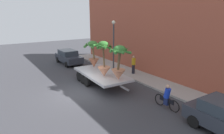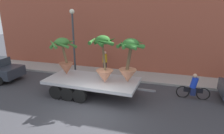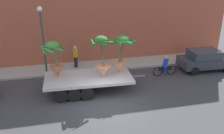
# 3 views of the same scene
# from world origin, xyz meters

# --- Properties ---
(ground_plane) EXTENTS (60.00, 60.00, 0.00)m
(ground_plane) POSITION_xyz_m (0.00, 0.00, 0.00)
(ground_plane) COLOR #38383D
(sidewalk) EXTENTS (24.00, 2.20, 0.15)m
(sidewalk) POSITION_xyz_m (0.00, 6.10, 0.07)
(sidewalk) COLOR #A39E99
(sidewalk) RESTS_ON ground
(building_facade) EXTENTS (24.00, 1.20, 8.96)m
(building_facade) POSITION_xyz_m (0.00, 7.80, 4.48)
(building_facade) COLOR #9E4C38
(building_facade) RESTS_ON ground
(flatbed_trailer) EXTENTS (6.49, 2.76, 0.98)m
(flatbed_trailer) POSITION_xyz_m (-1.00, 2.27, 0.77)
(flatbed_trailer) COLOR #B7BABF
(flatbed_trailer) RESTS_ON ground
(potted_palm_rear) EXTENTS (1.44, 1.53, 2.66)m
(potted_palm_rear) POSITION_xyz_m (0.09, 1.99, 2.21)
(potted_palm_rear) COLOR tan
(potted_palm_rear) RESTS_ON flatbed_trailer
(potted_palm_middle) EXTENTS (1.58, 1.57, 2.49)m
(potted_palm_middle) POSITION_xyz_m (1.41, 2.43, 2.24)
(potted_palm_middle) COLOR tan
(potted_palm_middle) RESTS_ON flatbed_trailer
(potted_palm_front) EXTENTS (1.70, 1.75, 2.33)m
(potted_palm_front) POSITION_xyz_m (-2.73, 2.63, 2.21)
(potted_palm_front) COLOR #B26647
(potted_palm_front) RESTS_ON flatbed_trailer
(cyclist) EXTENTS (1.84, 0.35, 1.54)m
(cyclist) POSITION_xyz_m (4.97, 3.42, 0.67)
(cyclist) COLOR black
(cyclist) RESTS_ON ground
(pedestrian_near_gate) EXTENTS (0.36, 0.36, 1.71)m
(pedestrian_near_gate) POSITION_xyz_m (-1.25, 6.04, 1.04)
(pedestrian_near_gate) COLOR black
(pedestrian_near_gate) RESTS_ON sidewalk
(street_lamp) EXTENTS (0.36, 0.36, 4.83)m
(street_lamp) POSITION_xyz_m (-3.46, 5.30, 3.23)
(street_lamp) COLOR #383D42
(street_lamp) RESTS_ON sidewalk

